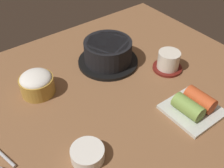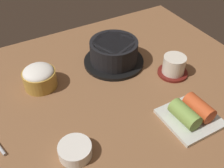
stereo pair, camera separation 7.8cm
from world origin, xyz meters
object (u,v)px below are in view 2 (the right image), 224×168
at_px(rice_bowl, 39,77).
at_px(tea_cup_with_saucer, 174,66).
at_px(stone_pot, 114,53).
at_px(kimchi_plate, 191,114).
at_px(side_bowl_near, 75,150).

distance_m(rice_bowl, tea_cup_with_saucer, 0.41).
relative_size(stone_pot, kimchi_plate, 1.46).
bearing_deg(side_bowl_near, tea_cup_with_saucer, 18.07).
distance_m(kimchi_plate, side_bowl_near, 0.31).
relative_size(kimchi_plate, side_bowl_near, 1.73).
distance_m(stone_pot, kimchi_plate, 0.32).
height_order(rice_bowl, tea_cup_with_saucer, rice_bowl).
bearing_deg(stone_pot, side_bowl_near, -133.44).
height_order(rice_bowl, kimchi_plate, rice_bowl).
xyz_separation_m(tea_cup_with_saucer, side_bowl_near, (-0.39, -0.13, -0.01)).
xyz_separation_m(rice_bowl, kimchi_plate, (0.30, -0.32, -0.01)).
height_order(stone_pot, side_bowl_near, stone_pot).
xyz_separation_m(stone_pot, tea_cup_with_saucer, (0.13, -0.14, -0.01)).
relative_size(tea_cup_with_saucer, side_bowl_near, 1.20).
bearing_deg(tea_cup_with_saucer, kimchi_plate, -115.27).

